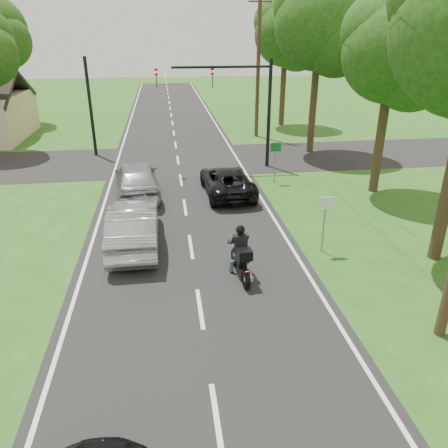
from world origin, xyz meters
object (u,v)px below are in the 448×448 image
at_px(sign_green, 276,153).
at_px(silver_sedan, 134,225).
at_px(traffic_signal, 237,95).
at_px(sign_white, 325,211).
at_px(dark_suv, 227,181).
at_px(silver_suv, 137,179).
at_px(utility_pole_far, 258,66).
at_px(motorcycle_rider, 241,258).

bearing_deg(sign_green, silver_sedan, -136.60).
distance_m(traffic_signal, sign_white, 11.39).
bearing_deg(dark_suv, sign_green, -155.14).
distance_m(silver_suv, sign_green, 7.20).
relative_size(traffic_signal, sign_white, 3.00).
distance_m(silver_sedan, sign_green, 9.59).
bearing_deg(traffic_signal, silver_suv, -143.28).
bearing_deg(traffic_signal, utility_pole_far, 70.32).
relative_size(motorcycle_rider, sign_white, 1.01).
distance_m(silver_suv, traffic_signal, 7.62).
height_order(dark_suv, sign_white, sign_white).
xyz_separation_m(utility_pole_far, sign_green, (-1.30, -11.02, -3.49)).
bearing_deg(sign_green, traffic_signal, 117.38).
relative_size(silver_suv, sign_green, 2.35).
bearing_deg(utility_pole_far, sign_green, -96.73).
bearing_deg(traffic_signal, silver_sedan, -119.32).
relative_size(dark_suv, sign_green, 2.24).
xyz_separation_m(traffic_signal, utility_pole_far, (2.86, 8.00, 0.95)).
bearing_deg(traffic_signal, dark_suv, -104.84).
bearing_deg(dark_suv, utility_pole_far, -110.72).
distance_m(motorcycle_rider, traffic_signal, 13.02).
height_order(motorcycle_rider, traffic_signal, traffic_signal).
bearing_deg(utility_pole_far, dark_suv, -107.98).
bearing_deg(dark_suv, silver_sedan, 47.95).
xyz_separation_m(silver_suv, utility_pole_far, (8.38, 12.12, 4.22)).
distance_m(dark_suv, silver_suv, 4.35).
relative_size(motorcycle_rider, sign_green, 1.01).
bearing_deg(sign_green, dark_suv, -152.40).
bearing_deg(traffic_signal, sign_green, -62.62).
bearing_deg(sign_white, dark_suv, 111.16).
xyz_separation_m(utility_pole_far, sign_white, (-1.50, -19.02, -3.49)).
height_order(dark_suv, silver_sedan, silver_sedan).
bearing_deg(sign_green, motorcycle_rider, -110.09).
height_order(motorcycle_rider, silver_suv, motorcycle_rider).
bearing_deg(motorcycle_rider, silver_suv, 108.96).
relative_size(motorcycle_rider, silver_suv, 0.43).
xyz_separation_m(motorcycle_rider, silver_suv, (-3.64, 8.31, 0.14)).
xyz_separation_m(silver_sedan, sign_green, (6.95, 6.57, 0.77)).
xyz_separation_m(sign_white, sign_green, (0.20, 8.00, 0.00)).
height_order(silver_sedan, traffic_signal, traffic_signal).
bearing_deg(sign_white, traffic_signal, 97.05).
relative_size(motorcycle_rider, silver_sedan, 0.43).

